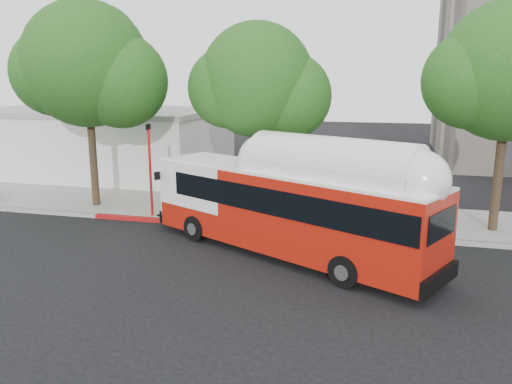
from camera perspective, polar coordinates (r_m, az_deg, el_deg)
ground at (r=17.31m, az=-1.59°, el=-8.07°), size 120.00×120.00×0.00m
sidewalk at (r=23.30m, az=2.79°, el=-2.38°), size 60.00×5.00×0.15m
curb_strip at (r=20.86m, az=1.35°, el=-4.19°), size 60.00×0.30×0.15m
red_curb_segment at (r=21.70m, az=-6.41°, el=-3.58°), size 10.00×0.32×0.16m
street_tree_left at (r=24.79m, az=-17.76°, el=13.21°), size 6.67×5.80×9.74m
street_tree_mid at (r=22.19m, az=1.19°, el=12.11°), size 5.75×5.00×8.62m
low_commercial_bldg at (r=35.07m, az=-17.64°, el=5.60°), size 16.20×10.20×4.25m
transit_bus at (r=17.58m, az=3.65°, el=-2.13°), size 11.52×7.26×3.52m
signal_pole at (r=22.57m, az=-11.99°, el=2.36°), size 0.12×0.40×4.27m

